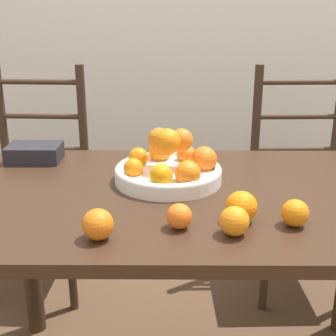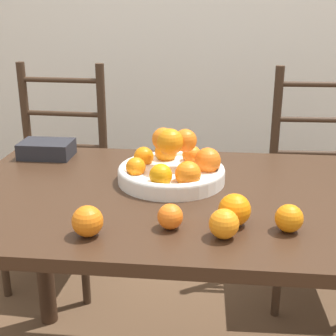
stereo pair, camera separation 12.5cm
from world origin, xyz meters
name	(u,v)px [view 1 (the left image)]	position (x,y,z in m)	size (l,w,h in m)	color
dining_table	(195,226)	(0.00, 0.00, 0.63)	(1.41, 0.82, 0.75)	#382316
fruit_bowl	(169,167)	(-0.08, 0.09, 0.79)	(0.33, 0.33, 0.17)	white
orange_loose_0	(179,216)	(-0.05, -0.24, 0.78)	(0.06, 0.06, 0.06)	orange
orange_loose_1	(241,207)	(0.10, -0.20, 0.79)	(0.08, 0.08, 0.08)	orange
orange_loose_2	(98,224)	(-0.24, -0.29, 0.78)	(0.08, 0.08, 0.08)	orange
orange_loose_3	(234,221)	(0.08, -0.27, 0.78)	(0.07, 0.07, 0.07)	orange
orange_loose_4	(295,213)	(0.23, -0.22, 0.78)	(0.07, 0.07, 0.07)	orange
chair_left	(39,189)	(-0.68, 0.70, 0.47)	(0.44, 0.42, 1.02)	#382619
chair_right	(300,189)	(0.51, 0.70, 0.47)	(0.43, 0.41, 1.02)	#382619
book_stack	(34,153)	(-0.55, 0.29, 0.78)	(0.18, 0.13, 0.06)	#232328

